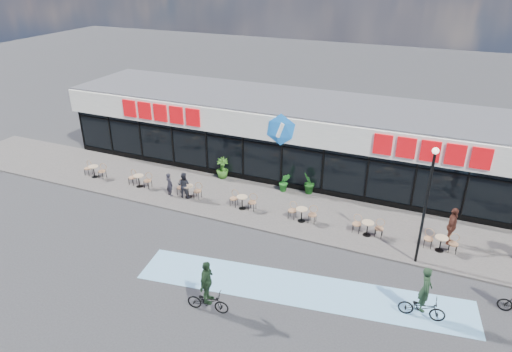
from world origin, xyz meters
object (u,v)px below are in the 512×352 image
Objects in this scene: lamp_post at (427,198)px; pedestrian_b at (452,226)px; potted_plant_right at (284,182)px; patron_left at (169,184)px; potted_plant_mid at (309,183)px; bistro_set_0 at (95,170)px; cyclist_a at (423,301)px; patron_right at (184,185)px; potted_plant_left at (222,168)px.

pedestrian_b is (1.32, 2.11, -2.31)m from lamp_post.
lamp_post is 9.27m from potted_plant_right.
patron_left is 0.73× the size of pedestrian_b.
potted_plant_mid is at bearing 9.96° from potted_plant_right.
pedestrian_b is at bearing -12.57° from potted_plant_right.
bistro_set_0 is 0.67× the size of cyclist_a.
lamp_post is 3.40m from pedestrian_b.
bistro_set_0 is 1.01× the size of patron_right.
potted_plant_left is at bearing 177.15° from potted_plant_right.
lamp_post reaches higher than potted_plant_left.
potted_plant_mid reaches higher than potted_plant_right.
potted_plant_right is 0.60× the size of pedestrian_b.
bistro_set_0 is at bearing -158.24° from potted_plant_left.
patron_left is 0.87m from patron_right.
lamp_post reaches higher than patron_left.
potted_plant_mid is at bearing 145.64° from lamp_post.
patron_right is (0.85, 0.16, 0.06)m from patron_left.
pedestrian_b is (15.06, 1.04, 0.26)m from patron_left.
potted_plant_right is at bearing 83.89° from pedestrian_b.
bistro_set_0 is 20.80m from pedestrian_b.
patron_left is 15.00m from cyclist_a.
bistro_set_0 is at bearing 166.15° from cyclist_a.
patron_right is at bearing -1.31° from bistro_set_0.
potted_plant_mid reaches higher than potted_plant_left.
bistro_set_0 is at bearing -166.98° from potted_plant_mid.
cyclist_a reaches higher than potted_plant_mid.
patron_left is (-7.31, -3.33, 0.02)m from potted_plant_mid.
patron_right is at bearing -150.01° from potted_plant_right.
bistro_set_0 is at bearing 98.45° from pedestrian_b.
patron_right is 0.67× the size of cyclist_a.
pedestrian_b reaches higher than potted_plant_right.
patron_right is 14.24m from cyclist_a.
patron_right is 14.24m from pedestrian_b.
patron_right is at bearing -145.38° from patron_left.
pedestrian_b is at bearing 82.03° from cyclist_a.
cyclist_a is (14.27, -4.61, -0.02)m from patron_left.
potted_plant_right is at bearing -2.85° from potted_plant_left.
bistro_set_0 is 13.37m from potted_plant_mid.
potted_plant_left is at bearing 21.76° from bistro_set_0.
potted_plant_left is at bearing -179.60° from potted_plant_mid.
potted_plant_left is at bearing -94.11° from patron_left.
potted_plant_mid is at bearing 13.02° from bistro_set_0.
cyclist_a is (13.42, -4.78, -0.08)m from patron_right.
lamp_post is 4.25× the size of potted_plant_left.
potted_plant_mid is 0.71× the size of pedestrian_b.
bistro_set_0 is 1.13× the size of potted_plant_mid.
potted_plant_right is (-7.84, 4.15, -2.69)m from lamp_post.
potted_plant_mid is 8.09m from pedestrian_b.
patron_left is at bearing 100.40° from pedestrian_b.
potted_plant_left is 0.57× the size of cyclist_a.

